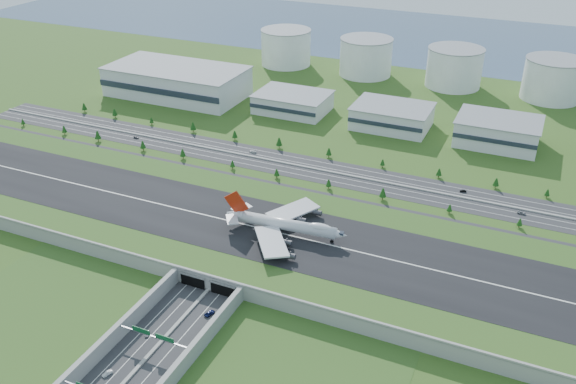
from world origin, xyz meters
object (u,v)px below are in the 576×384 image
at_px(car_1, 107,373).
at_px(car_2, 210,313).
at_px(car_4, 136,137).
at_px(car_5, 463,191).
at_px(boeing_747, 285,224).
at_px(car_0, 147,334).
at_px(car_6, 521,213).
at_px(fuel_tank_a, 286,48).
at_px(car_7, 253,152).

relative_size(car_1, car_2, 0.82).
distance_m(car_4, car_5, 241.67).
distance_m(boeing_747, car_5, 129.14).
bearing_deg(car_0, car_1, -115.17).
relative_size(boeing_747, car_6, 13.29).
distance_m(fuel_tank_a, car_1, 439.69).
bearing_deg(car_1, car_2, 86.71).
xyz_separation_m(car_0, car_1, (-0.76, -26.33, 0.02)).
xyz_separation_m(boeing_747, car_5, (77.68, 102.30, -13.29)).
xyz_separation_m(car_2, car_5, (86.18, 168.57, -0.10)).
distance_m(fuel_tank_a, car_6, 335.69).
bearing_deg(car_2, car_0, 68.11).
height_order(fuel_tank_a, car_0, fuel_tank_a).
bearing_deg(car_4, car_7, -82.72).
relative_size(car_2, car_5, 1.36).
bearing_deg(car_1, fuel_tank_a, 122.30).
distance_m(car_1, car_4, 245.12).
relative_size(car_2, car_7, 0.99).
bearing_deg(car_4, car_5, -87.30).
relative_size(fuel_tank_a, car_2, 9.15).
distance_m(car_0, car_4, 224.16).
bearing_deg(car_2, car_5, -100.84).
relative_size(fuel_tank_a, car_6, 9.59).
distance_m(car_1, car_5, 242.17).
height_order(car_0, car_5, car_0).
bearing_deg(car_1, car_0, 106.03).
xyz_separation_m(boeing_747, car_1, (-27.49, -115.84, -13.21)).
bearing_deg(car_6, car_7, 91.87).
height_order(fuel_tank_a, boeing_747, fuel_tank_a).
bearing_deg(boeing_747, car_1, -107.77).
xyz_separation_m(boeing_747, car_4, (-163.57, 88.04, -13.23)).
distance_m(boeing_747, car_1, 119.79).
distance_m(car_0, car_6, 227.33).
bearing_deg(car_0, boeing_747, 49.85).
distance_m(car_0, car_2, 29.54).
xyz_separation_m(car_0, car_4, (-136.84, 177.55, 0.00)).
height_order(fuel_tank_a, car_6, fuel_tank_a).
height_order(car_0, car_1, car_1).
distance_m(car_2, car_5, 189.32).
distance_m(boeing_747, car_4, 186.23).
bearing_deg(car_7, car_4, -69.73).
distance_m(fuel_tank_a, boeing_747, 338.87).
bearing_deg(car_5, car_1, -45.68).
bearing_deg(car_1, car_5, 81.94).
relative_size(car_4, car_7, 0.76).
distance_m(fuel_tank_a, car_5, 299.70).
bearing_deg(car_6, boeing_747, 133.49).
relative_size(boeing_747, car_1, 15.41).
relative_size(fuel_tank_a, car_0, 11.89).
relative_size(car_2, car_4, 1.30).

